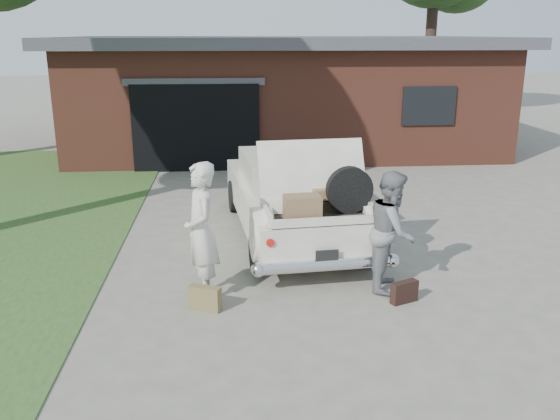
{
  "coord_description": "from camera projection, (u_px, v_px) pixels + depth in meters",
  "views": [
    {
      "loc": [
        -0.66,
        -7.08,
        3.41
      ],
      "look_at": [
        0.0,
        0.6,
        1.1
      ],
      "focal_mm": 38.0,
      "sensor_mm": 36.0,
      "label": 1
    }
  ],
  "objects": [
    {
      "name": "ground",
      "position": [
        284.0,
        303.0,
        7.79
      ],
      "size": [
        90.0,
        90.0,
        0.0
      ],
      "primitive_type": "plane",
      "color": "gray",
      "rests_on": "ground"
    },
    {
      "name": "house",
      "position": [
        282.0,
        91.0,
        18.34
      ],
      "size": [
        12.8,
        7.8,
        3.3
      ],
      "color": "brown",
      "rests_on": "ground"
    },
    {
      "name": "sedan",
      "position": [
        293.0,
        196.0,
        10.2
      ],
      "size": [
        2.31,
        4.99,
        1.91
      ],
      "rotation": [
        0.0,
        0.0,
        0.09
      ],
      "color": "white",
      "rests_on": "ground"
    },
    {
      "name": "woman_left",
      "position": [
        201.0,
        232.0,
        7.71
      ],
      "size": [
        0.58,
        0.76,
        1.85
      ],
      "primitive_type": "imported",
      "rotation": [
        0.0,
        0.0,
        -1.34
      ],
      "color": "beige",
      "rests_on": "ground"
    },
    {
      "name": "woman_right",
      "position": [
        392.0,
        231.0,
        8.05
      ],
      "size": [
        0.85,
        0.97,
        1.66
      ],
      "primitive_type": "imported",
      "rotation": [
        0.0,
        0.0,
        1.24
      ],
      "color": "gray",
      "rests_on": "ground"
    },
    {
      "name": "suitcase_left",
      "position": [
        205.0,
        298.0,
        7.56
      ],
      "size": [
        0.44,
        0.29,
        0.32
      ],
      "primitive_type": "cube",
      "rotation": [
        0.0,
        0.0,
        -0.43
      ],
      "color": "olive",
      "rests_on": "ground"
    },
    {
      "name": "suitcase_right",
      "position": [
        404.0,
        292.0,
        7.78
      ],
      "size": [
        0.39,
        0.26,
        0.29
      ],
      "primitive_type": "cube",
      "rotation": [
        0.0,
        0.0,
        0.4
      ],
      "color": "black",
      "rests_on": "ground"
    }
  ]
}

